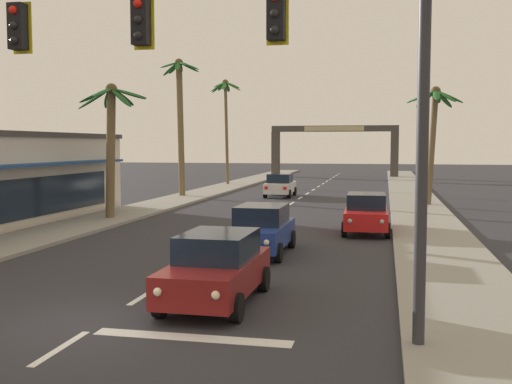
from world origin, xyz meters
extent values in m
plane|color=#2D2D33|center=(0.00, 0.00, 0.00)|extent=(220.00, 220.00, 0.00)
cube|color=gray|center=(7.80, 20.00, 0.07)|extent=(3.20, 110.00, 0.14)
cube|color=gray|center=(-7.80, 20.00, 0.07)|extent=(3.20, 110.00, 0.14)
cube|color=silver|center=(0.00, -1.69, 0.00)|extent=(0.16, 2.00, 0.01)
cube|color=silver|center=(0.00, 2.39, 0.00)|extent=(0.16, 2.00, 0.01)
cube|color=silver|center=(0.00, 6.47, 0.00)|extent=(0.16, 2.00, 0.01)
cube|color=silver|center=(0.00, 10.54, 0.00)|extent=(0.16, 2.00, 0.01)
cube|color=silver|center=(0.00, 14.62, 0.00)|extent=(0.16, 2.00, 0.01)
cube|color=silver|center=(0.00, 18.70, 0.00)|extent=(0.16, 2.00, 0.01)
cube|color=silver|center=(0.00, 22.78, 0.00)|extent=(0.16, 2.00, 0.01)
cube|color=silver|center=(0.00, 26.85, 0.00)|extent=(0.16, 2.00, 0.01)
cube|color=silver|center=(0.00, 30.93, 0.00)|extent=(0.16, 2.00, 0.01)
cube|color=silver|center=(0.00, 35.01, 0.00)|extent=(0.16, 2.00, 0.01)
cube|color=silver|center=(0.00, 39.09, 0.00)|extent=(0.16, 2.00, 0.01)
cube|color=silver|center=(0.00, 43.16, 0.00)|extent=(0.16, 2.00, 0.01)
cube|color=silver|center=(0.00, 47.24, 0.00)|extent=(0.16, 2.00, 0.01)
cube|color=silver|center=(0.00, 51.32, 0.00)|extent=(0.16, 2.00, 0.01)
cube|color=silver|center=(0.00, 55.40, 0.00)|extent=(0.16, 2.00, 0.01)
cube|color=silver|center=(0.00, 59.47, 0.00)|extent=(0.16, 2.00, 0.01)
cube|color=silver|center=(0.00, 63.55, 0.00)|extent=(0.16, 2.00, 0.01)
cube|color=silver|center=(0.00, 67.63, 0.00)|extent=(0.16, 2.00, 0.01)
cube|color=silver|center=(2.20, -0.60, 0.00)|extent=(4.00, 0.44, 0.01)
cylinder|color=#2D2D33|center=(6.49, -0.46, 3.62)|extent=(0.22, 0.22, 7.24)
cube|color=black|center=(3.84, -0.48, 6.16)|extent=(0.32, 0.26, 0.92)
sphere|color=black|center=(3.84, -0.62, 6.16)|extent=(0.17, 0.17, 0.17)
sphere|color=black|center=(3.84, -0.62, 5.86)|extent=(0.17, 0.17, 0.17)
cube|color=yellow|center=(3.84, -0.32, 6.16)|extent=(0.42, 0.03, 1.04)
cube|color=black|center=(1.18, -0.48, 6.16)|extent=(0.32, 0.26, 0.92)
sphere|color=red|center=(1.18, -0.62, 6.46)|extent=(0.17, 0.17, 0.17)
sphere|color=black|center=(1.18, -0.62, 6.16)|extent=(0.17, 0.17, 0.17)
sphere|color=black|center=(1.18, -0.62, 5.86)|extent=(0.17, 0.17, 0.17)
cube|color=yellow|center=(1.18, -0.32, 6.16)|extent=(0.42, 0.03, 1.04)
cube|color=black|center=(-1.48, -0.48, 6.16)|extent=(0.32, 0.26, 0.92)
sphere|color=red|center=(-1.48, -0.62, 6.46)|extent=(0.17, 0.17, 0.17)
sphere|color=black|center=(-1.48, -0.62, 6.16)|extent=(0.17, 0.17, 0.17)
sphere|color=black|center=(-1.48, -0.62, 5.86)|extent=(0.17, 0.17, 0.17)
cube|color=yellow|center=(-1.48, -0.32, 6.16)|extent=(0.42, 0.03, 1.04)
cube|color=maroon|center=(1.96, 2.01, 0.68)|extent=(1.80, 4.32, 0.72)
cube|color=black|center=(1.96, 2.16, 1.36)|extent=(1.62, 2.21, 0.64)
cylinder|color=black|center=(2.81, 0.58, 0.32)|extent=(0.23, 0.64, 0.64)
cylinder|color=black|center=(1.09, 0.60, 0.32)|extent=(0.23, 0.64, 0.64)
cylinder|color=black|center=(2.84, 3.42, 0.32)|extent=(0.23, 0.64, 0.64)
cylinder|color=black|center=(1.11, 3.44, 0.32)|extent=(0.23, 0.64, 0.64)
sphere|color=#F9EFC6|center=(2.56, -0.16, 0.76)|extent=(0.18, 0.18, 0.18)
sphere|color=#F9EFC6|center=(1.32, -0.15, 0.76)|extent=(0.18, 0.18, 0.18)
cube|color=red|center=(2.64, 4.16, 0.78)|extent=(0.24, 0.06, 0.20)
cube|color=red|center=(1.32, 4.18, 0.78)|extent=(0.24, 0.06, 0.20)
cube|color=navy|center=(1.69, 8.68, 0.68)|extent=(1.76, 4.30, 0.72)
cube|color=black|center=(1.69, 8.83, 1.36)|extent=(1.60, 2.20, 0.64)
cylinder|color=black|center=(2.55, 7.26, 0.32)|extent=(0.22, 0.64, 0.64)
cylinder|color=black|center=(0.82, 7.26, 0.32)|extent=(0.22, 0.64, 0.64)
cylinder|color=black|center=(2.55, 10.10, 0.32)|extent=(0.22, 0.64, 0.64)
cylinder|color=black|center=(0.82, 10.10, 0.32)|extent=(0.22, 0.64, 0.64)
sphere|color=#F9EFC6|center=(2.31, 6.51, 0.76)|extent=(0.18, 0.18, 0.18)
sphere|color=#F9EFC6|center=(1.07, 6.51, 0.76)|extent=(0.18, 0.18, 0.18)
cube|color=red|center=(2.35, 10.84, 0.78)|extent=(0.24, 0.06, 0.20)
cube|color=red|center=(1.03, 10.84, 0.78)|extent=(0.24, 0.06, 0.20)
cube|color=silver|center=(-1.57, 31.75, 0.68)|extent=(1.81, 4.32, 0.72)
cube|color=black|center=(-1.57, 31.60, 1.36)|extent=(1.63, 2.22, 0.64)
cylinder|color=black|center=(-2.45, 33.16, 0.32)|extent=(0.23, 0.64, 0.64)
cylinder|color=black|center=(-0.73, 33.18, 0.32)|extent=(0.23, 0.64, 0.64)
cylinder|color=black|center=(-2.42, 30.32, 0.32)|extent=(0.23, 0.64, 0.64)
cylinder|color=black|center=(-0.69, 30.34, 0.32)|extent=(0.23, 0.64, 0.64)
sphere|color=#B2B2AD|center=(-2.22, 33.91, 0.76)|extent=(0.18, 0.18, 0.18)
sphere|color=#B2B2AD|center=(-0.98, 33.92, 0.76)|extent=(0.18, 0.18, 0.18)
cube|color=red|center=(-2.21, 29.58, 0.78)|extent=(0.24, 0.06, 0.20)
cube|color=red|center=(-0.89, 29.59, 0.78)|extent=(0.24, 0.06, 0.20)
cube|color=red|center=(5.09, 14.57, 0.68)|extent=(1.86, 4.34, 0.72)
cube|color=black|center=(5.09, 14.72, 1.36)|extent=(1.65, 2.24, 0.64)
cylinder|color=black|center=(5.99, 13.17, 0.32)|extent=(0.23, 0.64, 0.64)
cylinder|color=black|center=(4.26, 13.13, 0.32)|extent=(0.23, 0.64, 0.64)
cylinder|color=black|center=(5.92, 16.01, 0.32)|extent=(0.23, 0.64, 0.64)
cylinder|color=black|center=(4.20, 15.97, 0.32)|extent=(0.23, 0.64, 0.64)
sphere|color=#B2B2AD|center=(5.76, 12.42, 0.76)|extent=(0.18, 0.18, 0.18)
sphere|color=#B2B2AD|center=(4.52, 12.39, 0.76)|extent=(0.18, 0.18, 0.18)
cube|color=red|center=(5.71, 16.74, 0.78)|extent=(0.24, 0.07, 0.20)
cube|color=red|center=(4.39, 16.71, 0.78)|extent=(0.24, 0.07, 0.20)
cylinder|color=brown|center=(-7.51, 16.36, 3.22)|extent=(0.63, 0.44, 6.45)
ellipsoid|color=#1E5123|center=(-6.50, 16.34, 6.26)|extent=(1.87, 0.42, 0.69)
ellipsoid|color=#1E5123|center=(-6.75, 17.02, 6.34)|extent=(1.62, 1.63, 0.55)
ellipsoid|color=#1E5123|center=(-7.21, 17.21, 6.17)|extent=(0.81, 1.86, 0.87)
ellipsoid|color=#1E5123|center=(-7.89, 17.06, 6.10)|extent=(1.32, 1.68, 1.01)
ellipsoid|color=#1E5123|center=(-8.31, 16.40, 6.21)|extent=(1.86, 0.49, 0.80)
ellipsoid|color=#1E5123|center=(-8.09, 15.94, 6.02)|extent=(1.64, 1.22, 1.16)
ellipsoid|color=#1E5123|center=(-7.42, 15.44, 6.27)|extent=(0.43, 1.88, 0.67)
ellipsoid|color=#1E5123|center=(-6.71, 15.93, 6.05)|extent=(1.67, 1.24, 1.10)
sphere|color=#4C4223|center=(-7.41, 16.36, 6.49)|extent=(0.60, 0.60, 0.60)
cylinder|color=brown|center=(-8.46, 29.74, 4.75)|extent=(0.61, 0.44, 9.51)
ellipsoid|color=#236028|center=(-7.79, 29.72, 9.33)|extent=(1.57, 0.45, 0.69)
ellipsoid|color=#236028|center=(-7.94, 30.16, 9.30)|extent=(1.49, 1.20, 0.75)
ellipsoid|color=#236028|center=(-8.72, 30.46, 9.30)|extent=(0.76, 1.58, 0.76)
ellipsoid|color=#236028|center=(-9.08, 30.23, 9.27)|extent=(1.39, 1.31, 0.81)
ellipsoid|color=#236028|center=(-9.19, 29.90, 9.16)|extent=(1.47, 0.73, 1.01)
ellipsoid|color=#236028|center=(-9.01, 29.14, 9.35)|extent=(1.28, 1.48, 0.65)
ellipsoid|color=#236028|center=(-8.37, 29.05, 9.24)|extent=(0.75, 1.54, 0.86)
ellipsoid|color=#236028|center=(-8.00, 29.19, 9.41)|extent=(1.40, 1.41, 0.54)
sphere|color=#4C4223|center=(-8.54, 29.74, 9.56)|extent=(0.60, 0.60, 0.60)
cylinder|color=brown|center=(-8.60, 43.12, 4.72)|extent=(0.48, 0.28, 9.44)
ellipsoid|color=#2D702D|center=(-7.98, 43.20, 9.15)|extent=(1.54, 0.56, 0.90)
ellipsoid|color=#2D702D|center=(-8.17, 43.70, 9.30)|extent=(1.39, 1.45, 0.60)
ellipsoid|color=#2D702D|center=(-8.72, 43.85, 9.15)|extent=(0.43, 1.52, 0.89)
ellipsoid|color=#2D702D|center=(-9.19, 43.69, 9.21)|extent=(1.32, 1.44, 0.79)
ellipsoid|color=#2D702D|center=(-9.37, 43.23, 9.08)|extent=(1.48, 0.61, 1.04)
ellipsoid|color=#2D702D|center=(-9.35, 42.90, 9.10)|extent=(1.51, 0.85, 1.00)
ellipsoid|color=#2D702D|center=(-9.04, 42.44, 9.25)|extent=(1.06, 1.59, 0.71)
ellipsoid|color=#2D702D|center=(-8.61, 42.41, 9.14)|extent=(0.57, 1.54, 0.92)
ellipsoid|color=#2D702D|center=(-8.07, 42.66, 9.29)|extent=(1.53, 1.28, 0.62)
sphere|color=#4C4223|center=(-8.70, 43.12, 9.49)|extent=(0.60, 0.60, 0.60)
cylinder|color=brown|center=(8.61, 26.59, 3.46)|extent=(0.68, 0.37, 6.94)
ellipsoid|color=#236028|center=(9.59, 26.80, 6.66)|extent=(1.80, 0.81, 0.87)
ellipsoid|color=#236028|center=(9.29, 27.18, 6.55)|extent=(1.40, 1.50, 1.09)
ellipsoid|color=#236028|center=(8.93, 27.45, 6.70)|extent=(0.73, 1.83, 0.78)
ellipsoid|color=#236028|center=(8.24, 27.21, 6.58)|extent=(1.40, 1.55, 1.02)
ellipsoid|color=#236028|center=(7.92, 26.54, 6.66)|extent=(1.78, 0.50, 0.87)
ellipsoid|color=#236028|center=(8.04, 26.14, 6.67)|extent=(1.72, 1.27, 0.84)
ellipsoid|color=#236028|center=(8.75, 25.73, 6.69)|extent=(0.44, 1.79, 0.82)
ellipsoid|color=#236028|center=(9.28, 25.93, 6.63)|extent=(1.39, 1.62, 0.92)
sphere|color=#4C4223|center=(8.77, 26.59, 6.98)|extent=(0.60, 0.60, 0.60)
cube|color=navy|center=(-9.21, 11.00, 2.89)|extent=(1.00, 18.94, 0.12)
cube|color=black|center=(-9.64, 11.00, 1.40)|extent=(0.06, 17.82, 1.80)
cube|color=#423D38|center=(-6.90, 59.62, 2.65)|extent=(0.90, 0.90, 5.30)
cube|color=#423D38|center=(6.90, 59.62, 2.65)|extent=(0.90, 0.90, 5.30)
cube|color=#423D38|center=(0.00, 59.62, 5.65)|extent=(14.71, 0.60, 0.70)
cube|color=tan|center=(0.00, 59.30, 5.65)|extent=(6.90, 0.08, 0.56)
camera|label=1|loc=(5.84, -11.72, 3.77)|focal=42.65mm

